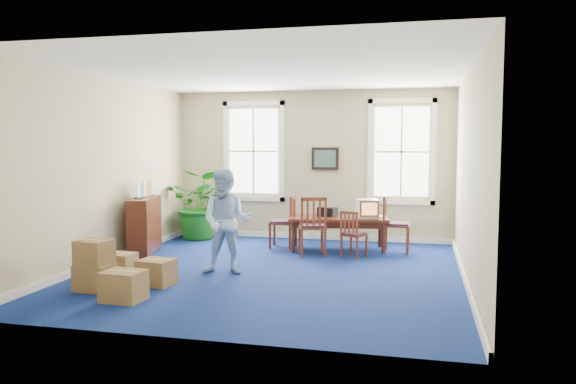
% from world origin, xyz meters
% --- Properties ---
extents(floor, '(6.50, 6.50, 0.00)m').
position_xyz_m(floor, '(0.00, 0.00, 0.00)').
color(floor, navy).
rests_on(floor, ground).
extents(ceiling, '(6.50, 6.50, 0.00)m').
position_xyz_m(ceiling, '(0.00, 0.00, 3.20)').
color(ceiling, white).
rests_on(ceiling, ground).
extents(wall_back, '(6.50, 0.00, 6.50)m').
position_xyz_m(wall_back, '(0.00, 3.25, 1.60)').
color(wall_back, tan).
rests_on(wall_back, ground).
extents(wall_front, '(6.50, 0.00, 6.50)m').
position_xyz_m(wall_front, '(0.00, -3.25, 1.60)').
color(wall_front, tan).
rests_on(wall_front, ground).
extents(wall_left, '(0.00, 6.50, 6.50)m').
position_xyz_m(wall_left, '(-3.00, 0.00, 1.60)').
color(wall_left, tan).
rests_on(wall_left, ground).
extents(wall_right, '(0.00, 6.50, 6.50)m').
position_xyz_m(wall_right, '(3.00, 0.00, 1.60)').
color(wall_right, tan).
rests_on(wall_right, ground).
extents(baseboard_back, '(6.00, 0.04, 0.12)m').
position_xyz_m(baseboard_back, '(0.00, 3.22, 0.06)').
color(baseboard_back, white).
rests_on(baseboard_back, ground).
extents(baseboard_left, '(0.04, 6.50, 0.12)m').
position_xyz_m(baseboard_left, '(-2.97, 0.00, 0.06)').
color(baseboard_left, white).
rests_on(baseboard_left, ground).
extents(baseboard_right, '(0.04, 6.50, 0.12)m').
position_xyz_m(baseboard_right, '(2.97, 0.00, 0.06)').
color(baseboard_right, white).
rests_on(baseboard_right, ground).
extents(window_left, '(1.40, 0.12, 2.20)m').
position_xyz_m(window_left, '(-1.30, 3.23, 1.90)').
color(window_left, white).
rests_on(window_left, ground).
extents(window_right, '(1.40, 0.12, 2.20)m').
position_xyz_m(window_right, '(1.90, 3.23, 1.90)').
color(window_right, white).
rests_on(window_right, ground).
extents(wall_picture, '(0.58, 0.06, 0.48)m').
position_xyz_m(wall_picture, '(0.30, 3.20, 1.75)').
color(wall_picture, black).
rests_on(wall_picture, ground).
extents(conference_table, '(2.02, 1.17, 0.65)m').
position_xyz_m(conference_table, '(0.75, 2.12, 0.32)').
color(conference_table, '#4C1F13').
rests_on(conference_table, ground).
extents(crt_tv, '(0.49, 0.52, 0.35)m').
position_xyz_m(crt_tv, '(1.31, 2.16, 0.83)').
color(crt_tv, '#B7B7BC').
rests_on(crt_tv, conference_table).
extents(game_console, '(0.20, 0.22, 0.04)m').
position_xyz_m(game_console, '(1.57, 2.12, 0.67)').
color(game_console, white).
rests_on(game_console, conference_table).
extents(equipment_bag, '(0.41, 0.33, 0.18)m').
position_xyz_m(equipment_bag, '(0.53, 2.16, 0.74)').
color(equipment_bag, black).
rests_on(equipment_bag, conference_table).
extents(chair_near_left, '(0.62, 0.62, 1.10)m').
position_xyz_m(chair_near_left, '(0.36, 1.47, 0.55)').
color(chair_near_left, maroon).
rests_on(chair_near_left, ground).
extents(chair_near_right, '(0.51, 0.51, 0.86)m').
position_xyz_m(chair_near_right, '(1.13, 1.47, 0.43)').
color(chair_near_right, maroon).
rests_on(chair_near_right, ground).
extents(chair_end_left, '(0.48, 0.48, 1.04)m').
position_xyz_m(chair_end_left, '(-0.38, 2.12, 0.52)').
color(chair_end_left, maroon).
rests_on(chair_end_left, ground).
extents(chair_end_right, '(0.50, 0.50, 1.09)m').
position_xyz_m(chair_end_right, '(1.87, 2.12, 0.55)').
color(chair_end_right, maroon).
rests_on(chair_end_right, ground).
extents(man, '(0.88, 0.72, 1.68)m').
position_xyz_m(man, '(-0.69, -0.31, 0.84)').
color(man, '#9EC1EF').
rests_on(man, ground).
extents(credenza, '(0.70, 1.36, 1.03)m').
position_xyz_m(credenza, '(-2.75, 0.90, 0.51)').
color(credenza, '#4C1F13').
rests_on(credenza, ground).
extents(brochure_rack, '(0.27, 0.75, 0.33)m').
position_xyz_m(brochure_rack, '(-2.73, 0.90, 1.19)').
color(brochure_rack, '#99999E').
rests_on(brochure_rack, credenza).
extents(potted_plant, '(1.41, 1.24, 1.51)m').
position_xyz_m(potted_plant, '(-2.33, 2.66, 0.76)').
color(potted_plant, '#135C13').
rests_on(potted_plant, ground).
extents(cardboard_boxes, '(1.45, 1.45, 0.76)m').
position_xyz_m(cardboard_boxes, '(-1.98, -1.61, 0.38)').
color(cardboard_boxes, olive).
rests_on(cardboard_boxes, ground).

